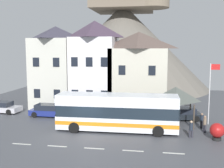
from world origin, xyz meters
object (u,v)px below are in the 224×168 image
at_px(pedestrian_00, 205,124).
at_px(parked_car_02, 49,110).
at_px(parked_car_01, 1,107).
at_px(bus_shelter, 176,94).
at_px(townhouse_02, 139,71).
at_px(transit_bus, 117,113).
at_px(parked_car_00, 183,114).
at_px(townhouse_00, 56,66).
at_px(hilltop_castle, 123,44).
at_px(pedestrian_02, 191,129).
at_px(pedestrian_01, 202,120).
at_px(townhouse_01, 95,65).
at_px(flagpole, 211,89).
at_px(harbour_buoy, 217,131).
at_px(public_bench, 171,115).

bearing_deg(pedestrian_00, parked_car_02, 168.23).
height_order(parked_car_01, parked_car_02, parked_car_02).
height_order(bus_shelter, parked_car_02, bus_shelter).
height_order(townhouse_02, parked_car_02, townhouse_02).
distance_m(transit_bus, parked_car_00, 8.29).
relative_size(townhouse_00, hilltop_castle, 0.32).
distance_m(townhouse_02, hilltop_castle, 20.54).
bearing_deg(townhouse_00, pedestrian_02, -34.56).
distance_m(parked_car_01, pedestrian_01, 22.94).
distance_m(townhouse_00, townhouse_02, 11.04).
distance_m(townhouse_00, parked_car_01, 8.62).
distance_m(townhouse_01, hilltop_castle, 19.60).
xyz_separation_m(hilltop_castle, flagpole, (12.11, -25.46, -4.90)).
bearing_deg(bus_shelter, harbour_buoy, -54.52).
bearing_deg(transit_bus, parked_car_00, 38.49).
height_order(townhouse_01, parked_car_00, townhouse_01).
bearing_deg(harbour_buoy, townhouse_01, 139.26).
bearing_deg(parked_car_01, public_bench, 3.31).
bearing_deg(townhouse_02, pedestrian_00, -52.31).
relative_size(townhouse_00, transit_bus, 0.94).
height_order(townhouse_02, pedestrian_02, townhouse_02).
distance_m(pedestrian_00, harbour_buoy, 2.24).
height_order(townhouse_02, bus_shelter, townhouse_02).
height_order(townhouse_01, pedestrian_02, townhouse_01).
bearing_deg(townhouse_02, parked_car_02, -151.40).
height_order(parked_car_00, pedestrian_02, pedestrian_02).
distance_m(townhouse_02, bus_shelter, 7.82).
relative_size(hilltop_castle, parked_car_00, 7.69).
height_order(townhouse_00, pedestrian_01, townhouse_00).
height_order(parked_car_01, harbour_buoy, harbour_buoy).
bearing_deg(parked_car_01, flagpole, 0.22).
bearing_deg(parked_car_00, pedestrian_00, 102.34).
bearing_deg(parked_car_02, pedestrian_02, -17.95).
height_order(transit_bus, parked_car_02, transit_bus).
height_order(public_bench, flagpole, flagpole).
xyz_separation_m(transit_bus, harbour_buoy, (8.66, -1.23, -0.93)).
xyz_separation_m(townhouse_01, harbour_buoy, (13.06, -11.25, -4.75)).
height_order(townhouse_01, pedestrian_01, townhouse_01).
relative_size(pedestrian_00, pedestrian_01, 1.05).
xyz_separation_m(bus_shelter, flagpole, (3.44, 0.61, 0.53)).
distance_m(townhouse_02, pedestrian_00, 11.77).
bearing_deg(parked_car_02, hilltop_castle, 79.11).
relative_size(hilltop_castle, parked_car_02, 7.72).
bearing_deg(townhouse_00, bus_shelter, -25.13).
relative_size(parked_car_01, public_bench, 3.22).
bearing_deg(townhouse_01, parked_car_02, -125.87).
distance_m(transit_bus, public_bench, 7.42).
relative_size(parked_car_01, pedestrian_02, 3.04).
bearing_deg(flagpole, townhouse_00, 160.71).
relative_size(townhouse_00, harbour_buoy, 7.16).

